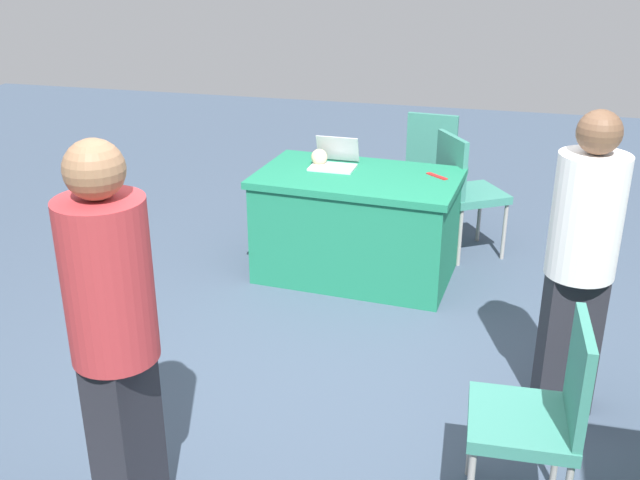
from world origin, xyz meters
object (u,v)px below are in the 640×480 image
at_px(chair_by_pillar, 541,409).
at_px(person_presenter, 581,253).
at_px(chair_tucked_right, 465,187).
at_px(chair_back_row, 434,158).
at_px(person_attendee_standing, 114,328).
at_px(laptop_silver, 334,162).
at_px(scissors_red, 437,176).
at_px(table_foreground, 357,225).
at_px(yarn_ball, 319,157).

relative_size(chair_by_pillar, person_presenter, 0.59).
relative_size(chair_tucked_right, chair_by_pillar, 1.02).
xyz_separation_m(chair_by_pillar, chair_back_row, (0.83, -3.48, 0.02)).
distance_m(chair_by_pillar, person_presenter, 0.95).
relative_size(person_attendee_standing, laptop_silver, 5.21).
relative_size(person_presenter, scissors_red, 8.95).
relative_size(table_foreground, chair_tucked_right, 1.54).
relative_size(chair_by_pillar, scissors_red, 5.24).
relative_size(table_foreground, scissors_red, 8.23).
height_order(yarn_ball, scissors_red, yarn_ball).
relative_size(table_foreground, laptop_silver, 4.53).
bearing_deg(chair_back_row, table_foreground, -102.03).
distance_m(chair_by_pillar, scissors_red, 2.41).
relative_size(laptop_silver, yarn_ball, 2.75).
bearing_deg(person_attendee_standing, laptop_silver, 2.71).
height_order(laptop_silver, scissors_red, laptop_silver).
bearing_deg(person_attendee_standing, person_presenter, -46.71).
bearing_deg(laptop_silver, chair_tucked_right, -153.80).
relative_size(person_presenter, laptop_silver, 4.93).
xyz_separation_m(chair_tucked_right, laptop_silver, (0.92, 0.42, 0.25)).
height_order(table_foreground, person_presenter, person_presenter).
xyz_separation_m(person_attendee_standing, laptop_silver, (-0.21, -2.82, -0.14)).
bearing_deg(yarn_ball, person_presenter, 138.85).
xyz_separation_m(chair_by_pillar, person_presenter, (-0.17, -0.86, 0.36)).
relative_size(chair_by_pillar, laptop_silver, 2.88).
height_order(chair_tucked_right, chair_back_row, chair_tucked_right).
distance_m(chair_tucked_right, person_attendee_standing, 3.45).
bearing_deg(scissors_red, person_presenter, -19.23).
distance_m(person_presenter, scissors_red, 1.68).
bearing_deg(table_foreground, person_attendee_standing, 81.09).
relative_size(chair_by_pillar, chair_back_row, 0.98).
bearing_deg(chair_back_row, scissors_red, -77.69).
height_order(person_attendee_standing, yarn_ball, person_attendee_standing).
xyz_separation_m(chair_by_pillar, yarn_ball, (1.55, -2.36, 0.29)).
height_order(chair_by_pillar, laptop_silver, laptop_silver).
bearing_deg(yarn_ball, laptop_silver, 172.28).
bearing_deg(chair_by_pillar, person_attendee_standing, 103.62).
distance_m(person_attendee_standing, yarn_ball, 2.84).
bearing_deg(chair_tucked_right, chair_back_row, 171.11).
bearing_deg(scissors_red, laptop_silver, -143.73).
bearing_deg(person_presenter, chair_back_row, -80.93).
bearing_deg(laptop_silver, person_attendee_standing, 87.52).
relative_size(person_presenter, yarn_ball, 13.57).
relative_size(chair_tucked_right, scissors_red, 5.35).
height_order(table_foreground, person_attendee_standing, person_attendee_standing).
xyz_separation_m(chair_by_pillar, person_attendee_standing, (1.65, 0.47, 0.41)).
relative_size(chair_back_row, laptop_silver, 2.94).
bearing_deg(table_foreground, yarn_ball, -25.52).
xyz_separation_m(person_presenter, person_attendee_standing, (1.82, 1.33, 0.06)).
bearing_deg(person_presenter, laptop_silver, -54.55).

